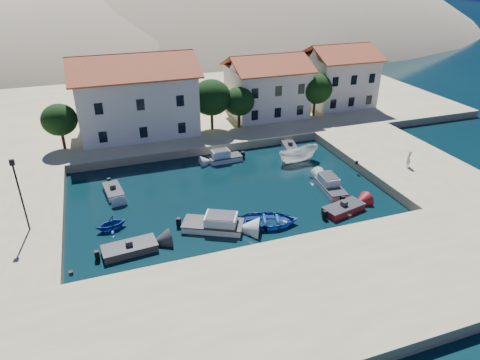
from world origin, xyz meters
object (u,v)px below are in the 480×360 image
building_left (135,93)px  cabin_cruiser_south (213,224)px  pedestrian (409,159)px  building_mid (267,84)px  rowboat_south (268,224)px  cabin_cruiser_east (331,187)px  lamppost (19,189)px  boat_east (298,162)px  building_right (339,74)px

building_left → cabin_cruiser_south: size_ratio=2.64×
cabin_cruiser_south → pedestrian: size_ratio=3.14×
building_mid → building_left: bearing=-176.8°
rowboat_south → cabin_cruiser_east: 8.98m
building_left → lamppost: bearing=-119.9°
lamppost → cabin_cruiser_south: bearing=-13.3°
building_mid → cabin_cruiser_east: (-2.02, -21.79, -4.75)m
cabin_cruiser_east → boat_east: (0.03, 7.33, -0.48)m
pedestrian → building_mid: bearing=-94.3°
lamppost → pedestrian: lamppost is taller
lamppost → boat_east: lamppost is taller
building_mid → lamppost: bearing=-144.6°
rowboat_south → cabin_cruiser_east: bearing=-50.0°
cabin_cruiser_south → rowboat_south: size_ratio=1.07×
building_mid → boat_east: building_mid is taller
cabin_cruiser_east → pedestrian: bearing=-82.1°
cabin_cruiser_south → cabin_cruiser_east: same height
building_right → rowboat_south: building_right is taller
building_mid → lamppost: (-29.50, -21.00, -0.47)m
building_mid → cabin_cruiser_south: (-14.98, -24.43, -4.75)m
building_left → lamppost: 23.10m
building_mid → pedestrian: building_mid is taller
building_mid → pedestrian: bearing=-70.8°
building_left → pedestrian: bearing=-38.6°
rowboat_south → building_right: bearing=-23.7°
cabin_cruiser_south → building_left: bearing=124.5°
building_right → lamppost: size_ratio=1.52×
rowboat_south → boat_east: (8.25, 10.93, 0.00)m
building_right → cabin_cruiser_south: building_right is taller
cabin_cruiser_south → pedestrian: 22.66m
building_left → pedestrian: building_left is taller
building_left → rowboat_south: 26.27m
building_mid → rowboat_south: bearing=-112.0°
building_left → building_mid: 18.04m
rowboat_south → pedestrian: bearing=-60.7°
building_right → pedestrian: size_ratio=5.34×
rowboat_south → building_left: bearing=34.1°
rowboat_south → lamppost: bearing=93.6°
building_left → boat_east: building_left is taller
building_right → pedestrian: building_right is taller
rowboat_south → pedestrian: (17.65, 4.06, 1.89)m
building_left → building_right: building_left is taller
building_right → boat_east: bearing=-132.1°
lamppost → rowboat_south: size_ratio=1.20×
building_left → lamppost: size_ratio=2.36×
building_right → cabin_cruiser_south: (-26.98, -25.43, -5.00)m
lamppost → cabin_cruiser_east: size_ratio=1.38×
boat_east → pedestrian: (9.41, -6.87, 1.89)m
building_right → pedestrian: 23.07m
building_mid → rowboat_south: 27.86m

